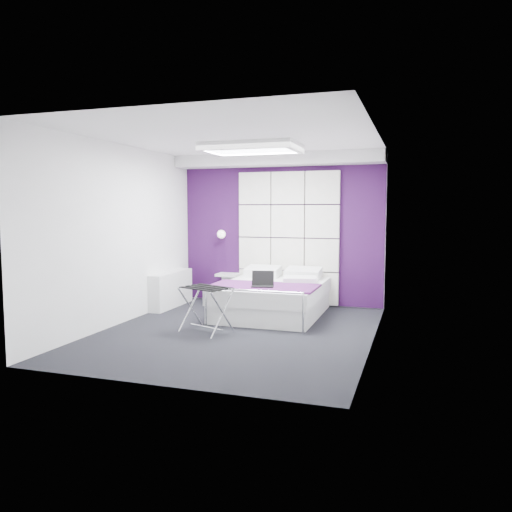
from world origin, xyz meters
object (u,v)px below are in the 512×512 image
(wall_lamp, at_px, (222,234))
(radiator, at_px, (171,289))
(bed, at_px, (272,297))
(laptop, at_px, (263,283))
(nightstand, at_px, (228,275))
(luggage_rack, at_px, (206,310))

(wall_lamp, bearing_deg, radiator, -130.10)
(radiator, height_order, bed, bed)
(bed, distance_m, laptop, 0.64)
(nightstand, distance_m, luggage_rack, 2.23)
(wall_lamp, height_order, luggage_rack, wall_lamp)
(radiator, bearing_deg, laptop, -20.06)
(wall_lamp, relative_size, bed, 0.08)
(radiator, distance_m, laptop, 2.01)
(radiator, height_order, nightstand, radiator)
(bed, distance_m, nightstand, 1.37)
(radiator, xyz_separation_m, bed, (1.84, -0.12, -0.02))
(luggage_rack, distance_m, laptop, 1.00)
(luggage_rack, bearing_deg, radiator, 152.22)
(radiator, distance_m, luggage_rack, 1.94)
(wall_lamp, distance_m, luggage_rack, 2.47)
(wall_lamp, relative_size, laptop, 0.47)
(luggage_rack, xyz_separation_m, laptop, (0.57, 0.76, 0.28))
(radiator, relative_size, laptop, 3.74)
(laptop, bearing_deg, radiator, 146.11)
(nightstand, bearing_deg, wall_lamp, 162.94)
(wall_lamp, relative_size, nightstand, 0.37)
(nightstand, relative_size, laptop, 1.25)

